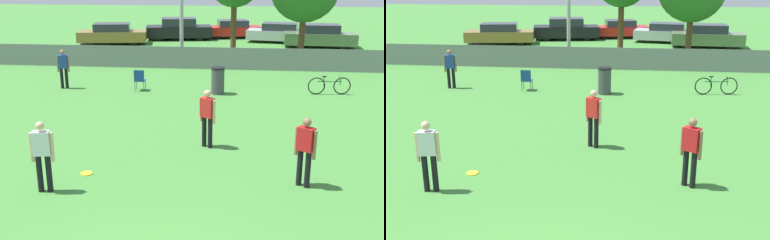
# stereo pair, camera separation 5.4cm
# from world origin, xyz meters

# --- Properties ---
(fence_backline) EXTENTS (26.60, 0.07, 1.21)m
(fence_backline) POSITION_xyz_m (0.00, 18.00, 0.55)
(fence_backline) COLOR gray
(fence_backline) RESTS_ON ground_plane
(player_receiver_white) EXTENTS (0.52, 0.28, 1.66)m
(player_receiver_white) POSITION_xyz_m (-3.05, 3.87, 0.95)
(player_receiver_white) COLOR black
(player_receiver_white) RESTS_ON ground_plane
(player_defender_red) EXTENTS (0.46, 0.39, 1.66)m
(player_defender_red) POSITION_xyz_m (2.77, 4.77, 0.95)
(player_defender_red) COLOR black
(player_defender_red) RESTS_ON ground_plane
(player_thrower_red) EXTENTS (0.47, 0.38, 1.66)m
(player_thrower_red) POSITION_xyz_m (0.36, 7.09, 0.95)
(player_thrower_red) COLOR black
(player_thrower_red) RESTS_ON ground_plane
(spectator_in_blue) EXTENTS (0.50, 0.29, 1.63)m
(spectator_in_blue) POSITION_xyz_m (-6.13, 13.37, 0.92)
(spectator_in_blue) COLOR black
(spectator_in_blue) RESTS_ON ground_plane
(frisbee_disc) EXTENTS (0.30, 0.30, 0.03)m
(frisbee_disc) POSITION_xyz_m (-2.44, 4.90, 0.01)
(frisbee_disc) COLOR yellow
(frisbee_disc) RESTS_ON ground_plane
(folding_chair_sideline) EXTENTS (0.42, 0.42, 0.89)m
(folding_chair_sideline) POSITION_xyz_m (-2.89, 13.27, 0.50)
(folding_chair_sideline) COLOR #333338
(folding_chair_sideline) RESTS_ON ground_plane
(bicycle_sideline) EXTENTS (1.71, 0.44, 0.74)m
(bicycle_sideline) POSITION_xyz_m (4.74, 13.52, 0.36)
(bicycle_sideline) COLOR black
(bicycle_sideline) RESTS_ON ground_plane
(trash_bin) EXTENTS (0.55, 0.55, 1.08)m
(trash_bin) POSITION_xyz_m (0.32, 13.14, 0.54)
(trash_bin) COLOR #3F3F44
(trash_bin) RESTS_ON ground_plane
(parked_car_tan) EXTENTS (4.70, 2.40, 1.36)m
(parked_car_tan) POSITION_xyz_m (-7.39, 25.62, 0.66)
(parked_car_tan) COLOR black
(parked_car_tan) RESTS_ON ground_plane
(parked_car_dark) EXTENTS (4.76, 2.55, 1.50)m
(parked_car_dark) POSITION_xyz_m (-3.29, 28.19, 0.73)
(parked_car_dark) COLOR black
(parked_car_dark) RESTS_ON ground_plane
(parked_car_red) EXTENTS (4.26, 2.42, 1.28)m
(parked_car_red) POSITION_xyz_m (0.46, 29.46, 0.64)
(parked_car_red) COLOR black
(parked_car_red) RESTS_ON ground_plane
(parked_car_silver) EXTENTS (4.57, 2.40, 1.30)m
(parked_car_silver) POSITION_xyz_m (3.68, 27.53, 0.64)
(parked_car_silver) COLOR black
(parked_car_silver) RESTS_ON ground_plane
(parked_car_olive) EXTENTS (4.52, 1.86, 1.45)m
(parked_car_olive) POSITION_xyz_m (6.08, 25.72, 0.70)
(parked_car_olive) COLOR black
(parked_car_olive) RESTS_ON ground_plane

